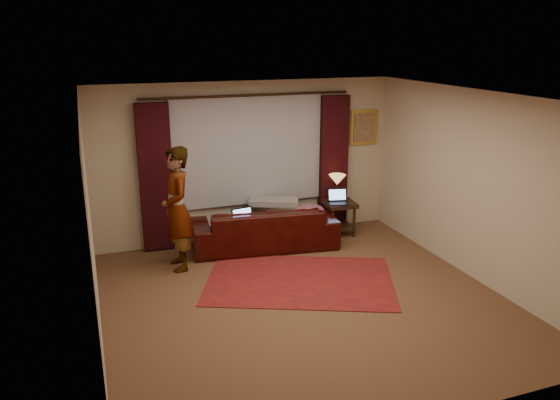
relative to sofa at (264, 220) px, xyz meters
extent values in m
cube|color=brown|center=(-0.10, -1.94, -0.47)|extent=(5.00, 5.00, 0.01)
cube|color=silver|center=(-0.10, -1.94, 2.14)|extent=(5.00, 5.00, 0.02)
cube|color=#C4B498|center=(-0.10, 0.56, 0.84)|extent=(5.00, 0.02, 2.60)
cube|color=#C4B498|center=(-0.10, -4.44, 0.84)|extent=(5.00, 0.02, 2.60)
cube|color=#C4B498|center=(-2.60, -1.94, 0.84)|extent=(0.02, 5.00, 2.60)
cube|color=#C4B498|center=(2.40, -1.94, 0.84)|extent=(0.02, 5.00, 2.60)
cube|color=#9E9EA6|center=(-0.10, 0.50, 1.04)|extent=(2.50, 0.05, 1.80)
cube|color=black|center=(-1.60, 0.45, 0.72)|extent=(0.50, 0.14, 2.30)
cube|color=black|center=(1.40, 0.45, 0.72)|extent=(0.50, 0.14, 2.30)
cylinder|color=black|center=(-0.10, 0.45, 1.92)|extent=(0.04, 0.04, 3.40)
cube|color=gold|center=(2.00, 0.53, 1.29)|extent=(0.50, 0.04, 0.60)
imported|color=black|center=(0.00, 0.00, 0.00)|extent=(2.40, 1.27, 0.93)
cube|color=gray|center=(0.23, 0.20, 0.47)|extent=(0.86, 0.60, 0.09)
ellipsoid|color=brown|center=(0.70, -0.17, 0.11)|extent=(0.56, 0.46, 0.21)
cube|color=maroon|center=(0.06, -1.38, -0.46)|extent=(3.03, 2.59, 0.01)
cube|color=black|center=(1.39, 0.13, -0.17)|extent=(0.54, 0.54, 0.58)
imported|color=gray|center=(-1.42, -0.36, 0.44)|extent=(0.56, 0.56, 1.81)
camera|label=1|loc=(-2.56, -7.83, 2.82)|focal=35.00mm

